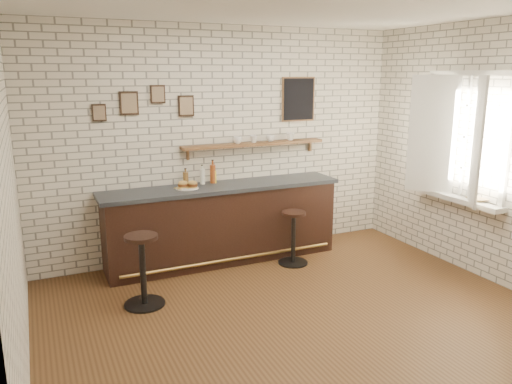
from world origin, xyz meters
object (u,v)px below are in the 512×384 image
bar_stool_left (143,268)px  shelf_cup_c (270,138)px  bar_counter (223,223)px  bitters_bottle_brown (186,178)px  sandwich_plate (187,188)px  bar_stool_right (293,236)px  shelf_cup_d (290,137)px  book_lower (471,199)px  shelf_cup_a (238,140)px  bitters_bottle_amber (213,174)px  ciabatta_sandwich (188,184)px  book_upper (473,198)px  bitters_bottle_white (202,176)px  condiment_bottle_yellow (214,176)px  shelf_cup_b (254,139)px

bar_stool_left → shelf_cup_c: bearing=28.3°
bar_counter → bitters_bottle_brown: 0.75m
bar_counter → sandwich_plate: size_ratio=11.07×
bar_stool_right → shelf_cup_c: size_ratio=6.40×
bar_stool_right → shelf_cup_d: size_ratio=6.27×
shelf_cup_c → book_lower: (1.74, -1.86, -0.60)m
bitters_bottle_brown → shelf_cup_a: shelf_cup_a is taller
bitters_bottle_amber → ciabatta_sandwich: bearing=-156.5°
book_upper → bar_stool_left: bearing=-165.1°
bitters_bottle_white → bar_stool_left: 1.63m
book_upper → bar_stool_right: bearing=172.4°
bar_counter → condiment_bottle_yellow: size_ratio=14.97×
book_lower → book_upper: (0.00, -0.03, 0.02)m
shelf_cup_a → shelf_cup_b: 0.23m
condiment_bottle_yellow → book_lower: (2.57, -1.83, -0.16)m
bitters_bottle_brown → bar_stool_left: bitters_bottle_brown is taller
bitters_bottle_white → condiment_bottle_yellow: size_ratio=1.21×
shelf_cup_a → shelf_cup_c: bearing=-6.0°
sandwich_plate → shelf_cup_b: shelf_cup_b is taller
bar_stool_right → bitters_bottle_amber: bearing=141.9°
bitters_bottle_white → bitters_bottle_brown: bearing=180.0°
bitters_bottle_brown → book_upper: bitters_bottle_brown is taller
shelf_cup_b → bar_stool_left: bearing=166.3°
bitters_bottle_amber → shelf_cup_d: (1.14, 0.03, 0.42)m
shelf_cup_a → ciabatta_sandwich: bearing=-171.3°
bitters_bottle_brown → shelf_cup_c: (1.20, 0.03, 0.44)m
ciabatta_sandwich → book_lower: size_ratio=1.14×
bar_counter → shelf_cup_a: bearing=34.1°
sandwich_plate → bar_stool_right: bearing=-21.5°
bitters_bottle_brown → book_lower: 3.47m
bar_counter → condiment_bottle_yellow: bearing=106.1°
shelf_cup_b → shelf_cup_d: (0.55, 0.00, 0.00)m
shelf_cup_d → bitters_bottle_amber: bearing=168.5°
bitters_bottle_brown → bitters_bottle_amber: size_ratio=0.73×
sandwich_plate → shelf_cup_b: 1.14m
sandwich_plate → bar_stool_left: bearing=-131.0°
bitters_bottle_brown → bar_stool_left: bearing=-127.4°
bitters_bottle_brown → bitters_bottle_white: bearing=-0.0°
bitters_bottle_white → book_upper: 3.30m
bar_counter → book_lower: 3.05m
condiment_bottle_yellow → shelf_cup_c: size_ratio=1.91×
bar_counter → bitters_bottle_amber: bitters_bottle_amber is taller
bar_stool_right → shelf_cup_b: size_ratio=6.93×
bitters_bottle_amber → book_upper: 3.19m
shelf_cup_b → bitters_bottle_white: bearing=136.9°
bitters_bottle_amber → bar_stool_right: size_ratio=0.44×
ciabatta_sandwich → book_upper: ciabatta_sandwich is taller
bar_stool_left → shelf_cup_a: shelf_cup_a is taller
ciabatta_sandwich → shelf_cup_c: (1.23, 0.20, 0.48)m
shelf_cup_b → shelf_cup_d: bearing=-45.3°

